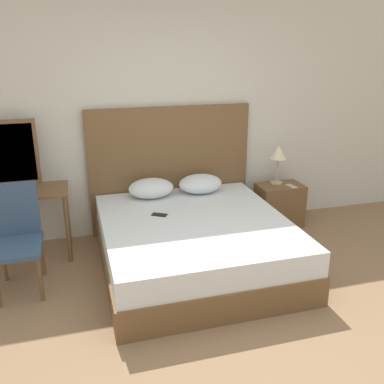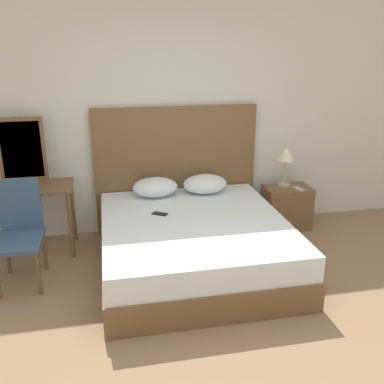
{
  "view_description": "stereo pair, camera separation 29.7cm",
  "coord_description": "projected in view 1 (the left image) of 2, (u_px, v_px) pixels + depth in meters",
  "views": [
    {
      "loc": [
        -1.01,
        -2.45,
        2.13
      ],
      "look_at": [
        0.06,
        1.29,
        0.76
      ],
      "focal_mm": 40.0,
      "sensor_mm": 36.0,
      "label": 1
    },
    {
      "loc": [
        -0.72,
        -2.52,
        2.13
      ],
      "look_at": [
        0.06,
        1.29,
        0.76
      ],
      "focal_mm": 40.0,
      "sensor_mm": 36.0,
      "label": 2
    }
  ],
  "objects": [
    {
      "name": "headboard",
      "position": [
        171.0,
        170.0,
        4.95
      ],
      "size": [
        1.87,
        0.05,
        1.45
      ],
      "color": "brown",
      "rests_on": "ground_plane"
    },
    {
      "name": "nightstand",
      "position": [
        279.0,
        205.0,
        5.19
      ],
      "size": [
        0.54,
        0.35,
        0.51
      ],
      "color": "brown",
      "rests_on": "ground_plane"
    },
    {
      "name": "phone_on_nightstand",
      "position": [
        291.0,
        186.0,
        5.05
      ],
      "size": [
        0.1,
        0.16,
        0.01
      ],
      "color": "#B7B7BC",
      "rests_on": "nightstand"
    },
    {
      "name": "pillow_right",
      "position": [
        200.0,
        184.0,
        4.82
      ],
      "size": [
        0.49,
        0.37,
        0.21
      ],
      "color": "silver",
      "rests_on": "bed"
    },
    {
      "name": "table_lamp",
      "position": [
        278.0,
        154.0,
        5.05
      ],
      "size": [
        0.2,
        0.2,
        0.47
      ],
      "color": "tan",
      "rests_on": "nightstand"
    },
    {
      "name": "chair",
      "position": [
        18.0,
        233.0,
        3.8
      ],
      "size": [
        0.41,
        0.51,
        0.95
      ],
      "color": "#334C6B",
      "rests_on": "ground_plane"
    },
    {
      "name": "pillow_left",
      "position": [
        151.0,
        188.0,
        4.68
      ],
      "size": [
        0.49,
        0.37,
        0.21
      ],
      "color": "silver",
      "rests_on": "bed"
    },
    {
      "name": "vanity_mirror",
      "position": [
        14.0,
        153.0,
        4.3
      ],
      "size": [
        0.47,
        0.03,
        0.67
      ],
      "color": "brown",
      "rests_on": "vanity_desk"
    },
    {
      "name": "wall_back",
      "position": [
        163.0,
        115.0,
        4.79
      ],
      "size": [
        10.0,
        0.06,
        2.7
      ],
      "color": "silver",
      "rests_on": "ground_plane"
    },
    {
      "name": "vanity_desk",
      "position": [
        18.0,
        203.0,
        4.26
      ],
      "size": [
        0.99,
        0.5,
        0.73
      ],
      "color": "brown",
      "rests_on": "ground_plane"
    },
    {
      "name": "ground_plane",
      "position": [
        231.0,
        344.0,
        3.19
      ],
      "size": [
        16.0,
        16.0,
        0.0
      ],
      "primitive_type": "plane",
      "color": "#8C6B4C"
    },
    {
      "name": "bed",
      "position": [
        195.0,
        244.0,
        4.2
      ],
      "size": [
        1.78,
        1.95,
        0.51
      ],
      "color": "brown",
      "rests_on": "ground_plane"
    },
    {
      "name": "phone_on_bed",
      "position": [
        159.0,
        215.0,
        4.22
      ],
      "size": [
        0.16,
        0.14,
        0.01
      ],
      "color": "black",
      "rests_on": "bed"
    }
  ]
}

